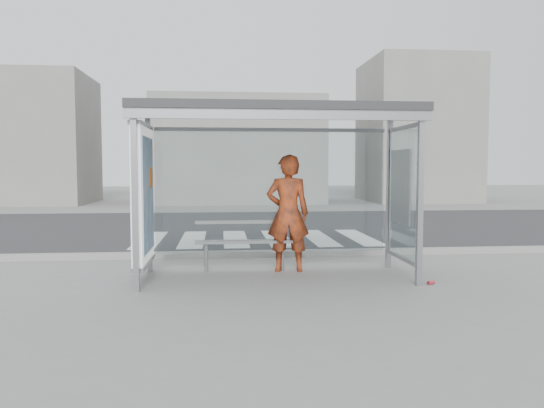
% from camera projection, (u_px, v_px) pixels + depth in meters
% --- Properties ---
extents(ground, '(80.00, 80.00, 0.00)m').
position_uv_depth(ground, '(276.00, 278.00, 8.16)').
color(ground, slate).
rests_on(ground, ground).
extents(road, '(30.00, 10.00, 0.01)m').
position_uv_depth(road, '(250.00, 227.00, 15.11)').
color(road, '#2A2A2C').
rests_on(road, ground).
extents(curb, '(30.00, 0.18, 0.12)m').
position_uv_depth(curb, '(265.00, 254.00, 10.09)').
color(curb, gray).
rests_on(curb, ground).
extents(crosswalk, '(5.55, 3.00, 0.00)m').
position_uv_depth(crosswalk, '(256.00, 239.00, 12.63)').
color(crosswalk, silver).
rests_on(crosswalk, ground).
extents(bus_shelter, '(4.25, 1.65, 2.62)m').
position_uv_depth(bus_shelter, '(251.00, 149.00, 8.05)').
color(bus_shelter, gray).
rests_on(bus_shelter, ground).
extents(building_left, '(6.00, 5.00, 6.00)m').
position_uv_depth(building_left, '(24.00, 139.00, 24.86)').
color(building_left, gray).
rests_on(building_left, ground).
extents(building_center, '(8.00, 5.00, 5.00)m').
position_uv_depth(building_center, '(238.00, 151.00, 25.86)').
color(building_center, gray).
rests_on(building_center, ground).
extents(building_right, '(5.00, 5.00, 7.00)m').
position_uv_depth(building_right, '(416.00, 131.00, 26.66)').
color(building_right, gray).
rests_on(building_right, ground).
extents(person, '(0.73, 0.50, 1.91)m').
position_uv_depth(person, '(288.00, 213.00, 8.64)').
color(person, '#CD4E13').
rests_on(person, ground).
extents(bench, '(1.61, 0.21, 0.83)m').
position_uv_depth(bench, '(245.00, 241.00, 8.66)').
color(bench, slate).
rests_on(bench, ground).
extents(soda_can, '(0.12, 0.10, 0.06)m').
position_uv_depth(soda_can, '(431.00, 283.00, 7.71)').
color(soda_can, '#EC4556').
rests_on(soda_can, ground).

